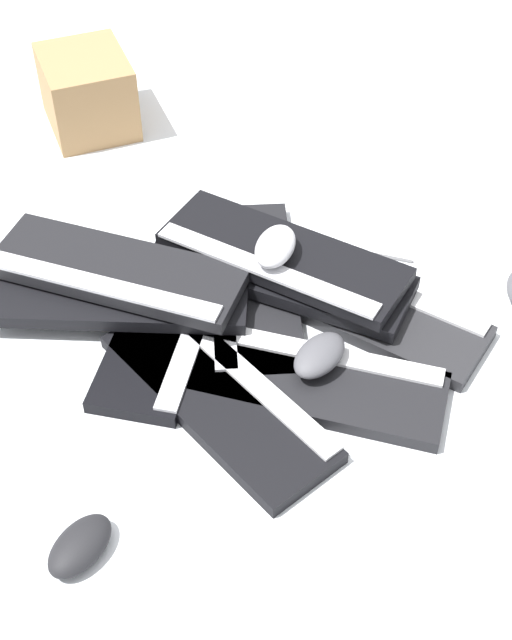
% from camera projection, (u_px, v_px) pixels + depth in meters
% --- Properties ---
extents(ground_plane, '(3.20, 3.20, 0.00)m').
position_uv_depth(ground_plane, '(278.00, 338.00, 1.52)').
color(ground_plane, silver).
extents(keyboard_0, '(0.41, 0.42, 0.03)m').
position_uv_depth(keyboard_0, '(363.00, 308.00, 1.56)').
color(keyboard_0, '#232326').
rests_on(keyboard_0, ground).
extents(keyboard_1, '(0.23, 0.46, 0.03)m').
position_uv_depth(keyboard_1, '(252.00, 286.00, 1.59)').
color(keyboard_1, black).
rests_on(keyboard_1, ground).
extents(keyboard_2, '(0.33, 0.46, 0.03)m').
position_uv_depth(keyboard_2, '(170.00, 318.00, 1.54)').
color(keyboard_2, black).
rests_on(keyboard_2, ground).
extents(keyboard_3, '(0.33, 0.46, 0.03)m').
position_uv_depth(keyboard_3, '(219.00, 395.00, 1.42)').
color(keyboard_3, black).
rests_on(keyboard_3, ground).
extents(keyboard_4, '(0.46, 0.35, 0.03)m').
position_uv_depth(keyboard_4, '(309.00, 381.00, 1.44)').
color(keyboard_4, black).
rests_on(keyboard_4, ground).
extents(keyboard_5, '(0.46, 0.27, 0.03)m').
position_uv_depth(keyboard_5, '(121.00, 294.00, 1.54)').
color(keyboard_5, black).
rests_on(keyboard_5, keyboard_2).
extents(keyboard_6, '(0.44, 0.39, 0.03)m').
position_uv_depth(keyboard_6, '(288.00, 272.00, 1.58)').
color(keyboard_6, black).
rests_on(keyboard_6, keyboard_1).
extents(keyboard_7, '(0.42, 0.42, 0.03)m').
position_uv_depth(keyboard_7, '(282.00, 257.00, 1.56)').
color(keyboard_7, black).
rests_on(keyboard_7, keyboard_6).
extents(keyboard_8, '(0.45, 0.37, 0.03)m').
position_uv_depth(keyboard_8, '(117.00, 271.00, 1.53)').
color(keyboard_8, black).
rests_on(keyboard_8, keyboard_5).
extents(mouse_0, '(0.13, 0.12, 0.04)m').
position_uv_depth(mouse_0, '(319.00, 355.00, 1.43)').
color(mouse_0, '#4C4C51').
rests_on(mouse_0, keyboard_4).
extents(mouse_2, '(0.13, 0.12, 0.04)m').
position_uv_depth(mouse_2, '(80.00, 546.00, 1.22)').
color(mouse_2, black).
rests_on(mouse_2, ground).
extents(mouse_3, '(0.11, 0.13, 0.04)m').
position_uv_depth(mouse_3, '(275.00, 246.00, 1.52)').
color(mouse_3, '#B7B7BC').
rests_on(mouse_3, keyboard_7).
extents(mouse_4, '(0.12, 0.08, 0.04)m').
position_uv_depth(mouse_4, '(350.00, 287.00, 1.54)').
color(mouse_4, silver).
rests_on(mouse_4, keyboard_0).
extents(cable_0, '(0.50, 0.14, 0.01)m').
position_uv_depth(cable_0, '(276.00, 261.00, 1.65)').
color(cable_0, '#59595B').
rests_on(cable_0, ground).
extents(cardboard_box, '(0.20, 0.23, 0.16)m').
position_uv_depth(cardboard_box, '(88.00, 92.00, 1.92)').
color(cardboard_box, '#9E774C').
rests_on(cardboard_box, ground).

